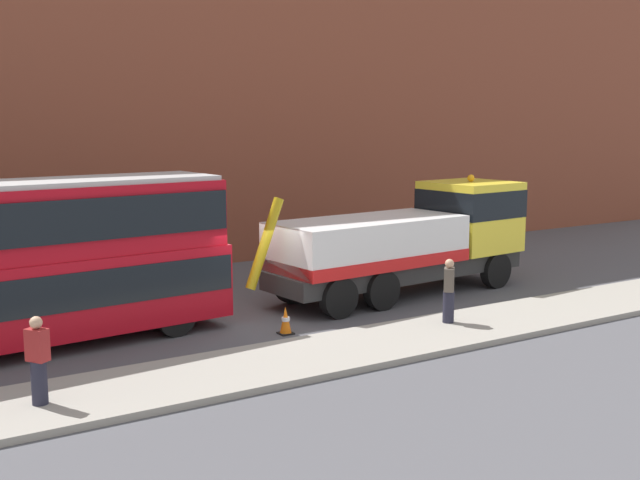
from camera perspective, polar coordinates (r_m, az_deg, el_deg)
name	(u,v)px	position (r m, az deg, el deg)	size (l,w,h in m)	color
ground_plane	(248,318)	(22.05, -5.28, -5.68)	(120.00, 120.00, 0.00)	#4C4C51
near_kerb	(329,353)	(18.51, 0.65, -8.25)	(60.00, 2.80, 0.15)	gray
building_facade	(136,46)	(29.34, -13.26, 13.60)	(60.00, 1.50, 16.00)	brown
recovery_tow_truck	(411,239)	(24.90, 6.60, 0.10)	(10.23, 3.42, 3.67)	#2D2D2D
double_decker_bus	(1,261)	(19.71, -22.20, -1.41)	(11.18, 3.51, 4.06)	#B70C19
pedestrian_onlooker	(38,362)	(15.83, -19.81, -8.31)	(0.44, 0.48, 1.71)	#232333
pedestrian_bystander	(449,292)	(21.02, 9.35, -3.72)	(0.46, 0.47, 1.71)	#232333
traffic_cone_near_bus	(286,321)	(20.32, -2.52, -5.92)	(0.36, 0.36, 0.72)	orange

